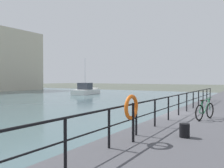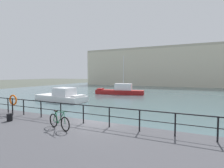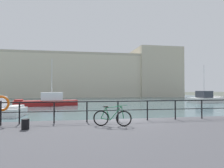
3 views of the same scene
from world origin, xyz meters
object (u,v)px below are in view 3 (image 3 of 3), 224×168
at_px(parked_bicycle, 112,118).
at_px(moored_harbor_tender, 48,101).
at_px(mooring_bollard, 25,124).
at_px(moored_green_narrowboat, 206,99).
at_px(harbor_building, 101,76).
at_px(life_ring_stand, 1,105).

bearing_deg(parked_bicycle, moored_harbor_tender, 119.68).
bearing_deg(parked_bicycle, mooring_bollard, -163.67).
xyz_separation_m(moored_green_narrowboat, mooring_bollard, (-26.29, -25.50, 0.45)).
distance_m(harbor_building, life_ring_stand, 54.94).
height_order(moored_green_narrowboat, life_ring_stand, moored_green_narrowboat).
distance_m(moored_green_narrowboat, mooring_bollard, 36.63).
xyz_separation_m(moored_harbor_tender, moored_green_narrowboat, (28.42, 1.96, 0.03)).
distance_m(parked_bicycle, mooring_bollard, 3.76).
distance_m(moored_green_narrowboat, parked_bicycle, 34.01).
bearing_deg(moored_harbor_tender, parked_bicycle, 94.97).
distance_m(mooring_bollard, life_ring_stand, 1.95).
height_order(moored_harbor_tender, life_ring_stand, moored_harbor_tender).
bearing_deg(parked_bicycle, life_ring_stand, -176.99).
relative_size(harbor_building, moored_harbor_tender, 6.32).
xyz_separation_m(parked_bicycle, mooring_bollard, (-3.75, -0.05, -0.17)).
xyz_separation_m(moored_harbor_tender, parked_bicycle, (5.88, -23.50, 0.65)).
distance_m(moored_harbor_tender, life_ring_stand, 22.40).
bearing_deg(harbor_building, moored_green_narrowboat, -61.10).
distance_m(harbor_building, mooring_bollard, 55.91).
height_order(moored_harbor_tender, mooring_bollard, moored_harbor_tender).
distance_m(moored_harbor_tender, moored_green_narrowboat, 28.49).
bearing_deg(mooring_bollard, moored_harbor_tender, 95.17).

